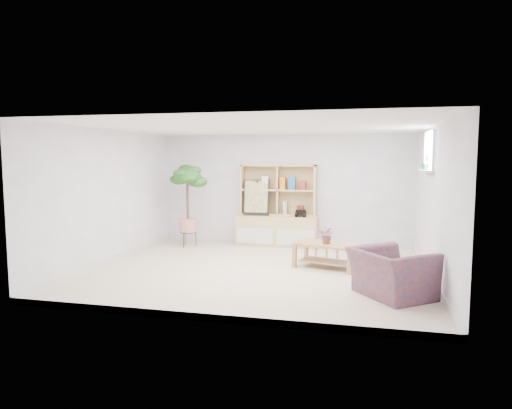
% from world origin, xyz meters
% --- Properties ---
extents(floor, '(5.50, 5.00, 0.01)m').
position_xyz_m(floor, '(0.00, 0.00, 0.00)').
color(floor, beige).
rests_on(floor, ground).
extents(ceiling, '(5.50, 5.00, 0.01)m').
position_xyz_m(ceiling, '(0.00, 0.00, 2.40)').
color(ceiling, white).
rests_on(ceiling, walls).
extents(walls, '(5.51, 5.01, 2.40)m').
position_xyz_m(walls, '(0.00, 0.00, 1.20)').
color(walls, silver).
rests_on(walls, floor).
extents(baseboard, '(5.50, 5.00, 0.10)m').
position_xyz_m(baseboard, '(0.00, 0.00, 0.05)').
color(baseboard, silver).
rests_on(baseboard, floor).
extents(window, '(0.10, 0.98, 0.68)m').
position_xyz_m(window, '(2.73, 0.60, 2.00)').
color(window, '#CFE4FF').
rests_on(window, walls).
extents(window_sill, '(0.14, 1.00, 0.04)m').
position_xyz_m(window_sill, '(2.67, 0.60, 1.68)').
color(window_sill, silver).
rests_on(window_sill, walls).
extents(storage_unit, '(1.75, 0.59, 1.75)m').
position_xyz_m(storage_unit, '(-0.11, 2.24, 0.87)').
color(storage_unit, tan).
rests_on(storage_unit, floor).
extents(poster, '(0.57, 0.16, 0.78)m').
position_xyz_m(poster, '(-0.56, 2.19, 1.04)').
color(poster, yellow).
rests_on(poster, storage_unit).
extents(toy_truck, '(0.31, 0.22, 0.16)m').
position_xyz_m(toy_truck, '(0.41, 2.14, 0.74)').
color(toy_truck, black).
rests_on(toy_truck, storage_unit).
extents(coffee_table, '(1.17, 0.85, 0.43)m').
position_xyz_m(coffee_table, '(1.09, 0.46, 0.22)').
color(coffee_table, '#AB6F42').
rests_on(coffee_table, floor).
extents(table_plant, '(0.32, 0.30, 0.29)m').
position_xyz_m(table_plant, '(1.10, 0.42, 0.58)').
color(table_plant, '#18481D').
rests_on(table_plant, coffee_table).
extents(floor_tree, '(0.79, 0.79, 1.76)m').
position_xyz_m(floor_tree, '(-1.96, 1.71, 0.88)').
color(floor_tree, '#1D5A1A').
rests_on(floor_tree, floor).
extents(armchair, '(1.30, 1.33, 0.74)m').
position_xyz_m(armchair, '(2.08, -0.99, 0.37)').
color(armchair, navy).
rests_on(armchair, floor).
extents(sill_plant, '(0.14, 0.12, 0.24)m').
position_xyz_m(sill_plant, '(2.67, 0.55, 1.82)').
color(sill_plant, '#1D5A1A').
rests_on(sill_plant, window_sill).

